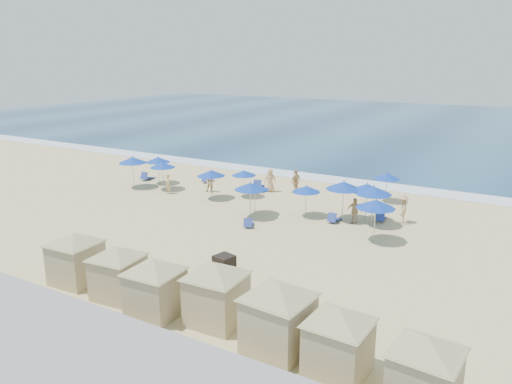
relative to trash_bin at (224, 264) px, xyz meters
The scene contains 38 objects.
ground 5.53m from the trash_bin, 116.64° to the left, with size 160.00×160.00×0.00m, color #CDBB82.
ocean 59.98m from the trash_bin, 92.36° to the left, with size 160.00×80.00×0.06m, color navy.
surf_line 20.58m from the trash_bin, 96.90° to the left, with size 160.00×2.50×0.08m, color white.
seawall 8.92m from the trash_bin, 106.07° to the right, with size 160.00×6.10×1.22m.
trash_bin is the anchor object (origin of this frame).
cabana_0 6.95m from the trash_bin, 140.02° to the right, with size 4.22×4.22×2.65m.
cabana_1 5.23m from the trash_bin, 118.80° to the right, with size 4.04×4.04×2.54m.
cabana_2 4.98m from the trash_bin, 90.35° to the right, with size 4.15×4.15×2.60m.
cabana_3 4.91m from the trash_bin, 59.30° to the right, with size 4.33×4.33×2.72m.
cabana_4 7.22m from the trash_bin, 40.23° to the right, with size 4.52×4.52×2.85m.
cabana_5 9.19m from the trash_bin, 31.71° to the right, with size 4.09×4.09×2.56m.
cabana_6 11.76m from the trash_bin, 25.53° to the right, with size 4.03×4.03×2.54m.
umbrella_0 16.96m from the trash_bin, 140.71° to the left, with size 2.02×2.02×2.30m.
umbrella_1 18.59m from the trash_bin, 147.25° to the left, with size 2.28×2.28×2.59m.
umbrella_2 19.09m from the trash_bin, 140.73° to the left, with size 2.04×2.04×2.32m.
umbrella_3 13.32m from the trash_bin, 128.50° to the left, with size 1.96×1.96×2.23m.
umbrella_4 13.81m from the trash_bin, 117.92° to the left, with size 1.86×1.86×2.11m.
umbrella_5 9.49m from the trash_bin, 111.58° to the left, with size 1.94×1.94×2.21m.
umbrella_6 8.91m from the trash_bin, 112.77° to the left, with size 2.14×2.14×2.43m.
umbrella_7 11.00m from the trash_bin, 79.52° to the left, with size 2.32×2.32×2.64m.
umbrella_8 10.24m from the trash_bin, 92.19° to the left, with size 1.89×1.89×2.15m.
umbrella_9 16.63m from the trash_bin, 79.03° to the left, with size 1.92×1.92×2.18m.
umbrella_10 11.45m from the trash_bin, 69.51° to the left, with size 2.27×2.27×2.59m.
umbrella_11 9.47m from the trash_bin, 57.93° to the left, with size 2.24×2.24×2.55m.
umbrella_12 13.49m from the trash_bin, 127.76° to the left, with size 1.94×1.94×2.21m.
umbrella_13 11.82m from the trash_bin, 73.51° to the left, with size 2.23×2.23×2.54m.
beach_chair_0 20.60m from the trash_bin, 142.92° to the left, with size 0.72×1.43×0.77m.
beach_chair_1 18.39m from the trash_bin, 128.59° to the left, with size 0.70×1.35×0.71m.
beach_chair_2 16.39m from the trash_bin, 114.48° to the left, with size 0.96×1.51×0.77m.
beach_chair_3 6.84m from the trash_bin, 111.39° to the left, with size 0.96×1.31×0.66m.
beach_chair_4 10.07m from the trash_bin, 80.32° to the left, with size 0.57×1.27×0.70m.
beach_chair_5 12.36m from the trash_bin, 70.22° to the left, with size 0.79×1.43×0.75m.
beachgoer_0 15.48m from the trash_bin, 140.30° to the left, with size 0.57×0.37×1.56m, color tan.
beachgoer_1 15.21m from the trash_bin, 128.19° to the left, with size 0.78×0.61×1.60m, color tan.
beachgoer_2 10.72m from the trash_bin, 74.38° to the left, with size 0.98×0.41×1.67m, color tan.
beachgoer_3 13.20m from the trash_bin, 65.65° to the left, with size 1.19×0.68×1.84m, color tan.
beachgoer_4 15.44m from the trash_bin, 110.70° to the left, with size 0.90×0.58×1.84m, color tan.
beachgoer_5 15.44m from the trash_bin, 103.18° to the left, with size 1.10×0.46×1.87m, color tan.
Camera 1 is at (15.26, -23.50, 10.10)m, focal length 35.00 mm.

